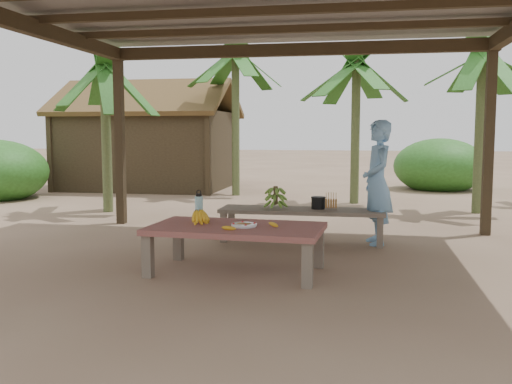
% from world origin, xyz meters
% --- Properties ---
extents(ground, '(80.00, 80.00, 0.00)m').
position_xyz_m(ground, '(0.00, 0.00, 0.00)').
color(ground, brown).
rests_on(ground, ground).
extents(pavilion, '(6.60, 5.60, 2.95)m').
position_xyz_m(pavilion, '(-0.01, -0.01, 2.78)').
color(pavilion, black).
rests_on(pavilion, ground).
extents(work_table, '(1.85, 1.10, 0.50)m').
position_xyz_m(work_table, '(-0.26, -0.53, 0.43)').
color(work_table, brown).
rests_on(work_table, ground).
extents(bench, '(2.20, 0.61, 0.45)m').
position_xyz_m(bench, '(0.24, 1.28, 0.39)').
color(bench, brown).
rests_on(bench, ground).
extents(ripe_banana_bunch, '(0.32, 0.29, 0.16)m').
position_xyz_m(ripe_banana_bunch, '(-0.72, -0.44, 0.58)').
color(ripe_banana_bunch, gold).
rests_on(ripe_banana_bunch, work_table).
extents(plate, '(0.27, 0.27, 0.04)m').
position_xyz_m(plate, '(-0.16, -0.58, 0.52)').
color(plate, white).
rests_on(plate, work_table).
extents(loose_banana_front, '(0.16, 0.10, 0.04)m').
position_xyz_m(loose_banana_front, '(-0.27, -0.81, 0.52)').
color(loose_banana_front, gold).
rests_on(loose_banana_front, work_table).
extents(loose_banana_side, '(0.14, 0.14, 0.04)m').
position_xyz_m(loose_banana_side, '(0.13, -0.51, 0.52)').
color(loose_banana_side, gold).
rests_on(loose_banana_side, work_table).
extents(water_flask, '(0.09, 0.09, 0.33)m').
position_xyz_m(water_flask, '(-0.77, -0.17, 0.64)').
color(water_flask, '#3AAAB5').
rests_on(water_flask, work_table).
extents(green_banana_stalk, '(0.28, 0.28, 0.32)m').
position_xyz_m(green_banana_stalk, '(-0.12, 1.28, 0.61)').
color(green_banana_stalk, '#598C2D').
rests_on(green_banana_stalk, bench).
extents(cooking_pot, '(0.19, 0.19, 0.16)m').
position_xyz_m(cooking_pot, '(0.46, 1.32, 0.53)').
color(cooking_pot, black).
rests_on(cooking_pot, bench).
extents(skewer_rack, '(0.18, 0.08, 0.24)m').
position_xyz_m(skewer_rack, '(0.64, 1.23, 0.57)').
color(skewer_rack, '#A57F47').
rests_on(skewer_rack, bench).
extents(woman, '(0.52, 0.67, 1.64)m').
position_xyz_m(woman, '(1.23, 1.31, 0.82)').
color(woman, '#6C9DCC').
rests_on(woman, ground).
extents(hut, '(4.40, 3.43, 2.85)m').
position_xyz_m(hut, '(-4.50, 8.00, 1.10)').
color(hut, black).
rests_on(hut, ground).
extents(banana_plant_ne, '(1.80, 1.80, 3.13)m').
position_xyz_m(banana_plant_ne, '(3.11, 4.62, 2.64)').
color(banana_plant_ne, '#596638').
rests_on(banana_plant_ne, ground).
extents(banana_plant_n, '(1.80, 1.80, 3.13)m').
position_xyz_m(banana_plant_n, '(0.88, 5.66, 2.64)').
color(banana_plant_n, '#596638').
rests_on(banana_plant_n, ground).
extents(banana_plant_nw, '(1.80, 1.80, 3.54)m').
position_xyz_m(banana_plant_nw, '(-1.88, 6.69, 3.04)').
color(banana_plant_nw, '#596638').
rests_on(banana_plant_nw, ground).
extents(banana_plant_w, '(1.80, 1.80, 2.89)m').
position_xyz_m(banana_plant_w, '(-3.62, 3.54, 2.41)').
color(banana_plant_w, '#596638').
rests_on(banana_plant_w, ground).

